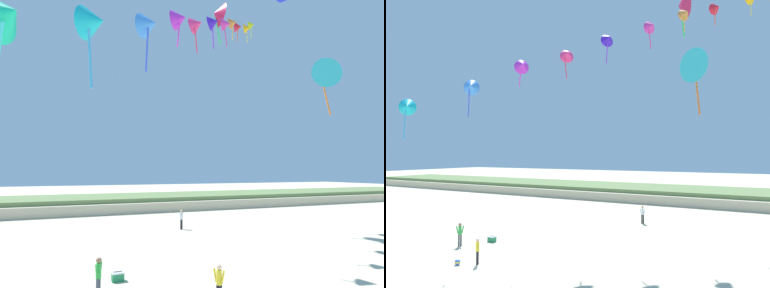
% 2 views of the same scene
% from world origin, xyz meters
% --- Properties ---
extents(ground_plane, '(240.00, 240.00, 0.00)m').
position_xyz_m(ground_plane, '(0.00, 0.00, 0.00)').
color(ground_plane, beige).
extents(dune_ridge, '(120.00, 13.99, 1.79)m').
position_xyz_m(dune_ridge, '(0.00, 38.43, 0.89)').
color(dune_ridge, beige).
rests_on(dune_ridge, ground).
extents(person_near_left, '(0.38, 0.55, 1.71)m').
position_xyz_m(person_near_left, '(-5.31, 4.58, 0.99)').
color(person_near_left, '#474C56').
rests_on(person_near_left, ground).
extents(person_near_right, '(0.33, 0.53, 1.59)m').
position_xyz_m(person_near_right, '(-1.05, 2.12, 0.92)').
color(person_near_right, black).
rests_on(person_near_right, ground).
extents(person_mid_center, '(0.53, 0.45, 1.74)m').
position_xyz_m(person_mid_center, '(3.97, 19.04, 1.01)').
color(person_mid_center, black).
rests_on(person_mid_center, ground).
extents(kite_banner_string, '(28.81, 32.07, 24.40)m').
position_xyz_m(kite_banner_string, '(2.49, 10.56, 15.39)').
color(kite_banner_string, '#37CF70').
extents(large_kite_low_lead, '(2.23, 1.68, 4.16)m').
position_xyz_m(large_kite_low_lead, '(11.00, 8.43, 12.26)').
color(large_kite_low_lead, '#2FBCC9').
extents(large_kite_mid_trail, '(1.53, 2.59, 4.42)m').
position_xyz_m(large_kite_mid_trail, '(7.92, 19.28, 20.91)').
color(large_kite_mid_trail, '#CC1949').
extents(beach_cooler, '(0.58, 0.41, 0.46)m').
position_xyz_m(beach_cooler, '(-4.11, 6.68, 0.21)').
color(beach_cooler, '#23844C').
rests_on(beach_cooler, ground).
extents(beach_ball, '(0.36, 0.36, 0.36)m').
position_xyz_m(beach_ball, '(-2.04, 1.45, 0.18)').
color(beach_ball, blue).
rests_on(beach_ball, ground).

